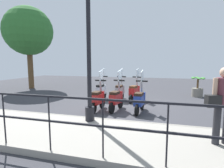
# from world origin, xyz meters

# --- Properties ---
(ground_plane) EXTENTS (28.00, 28.00, 0.00)m
(ground_plane) POSITION_xyz_m (0.00, 0.00, 0.00)
(ground_plane) COLOR #38383D
(promenade_walkway) EXTENTS (2.20, 20.00, 0.15)m
(promenade_walkway) POSITION_xyz_m (-3.15, 0.00, 0.07)
(promenade_walkway) COLOR gray
(promenade_walkway) RESTS_ON ground_plane
(fence_railing) EXTENTS (0.04, 16.03, 1.07)m
(fence_railing) POSITION_xyz_m (-4.20, -0.00, 0.89)
(fence_railing) COLOR black
(fence_railing) RESTS_ON promenade_walkway
(lamp_post_near) EXTENTS (0.26, 0.90, 4.14)m
(lamp_post_near) POSITION_xyz_m (-2.40, 0.46, 1.98)
(lamp_post_near) COLOR black
(lamp_post_near) RESTS_ON promenade_walkway
(pedestrian_with_bag) EXTENTS (0.45, 0.62, 1.59)m
(pedestrian_with_bag) POSITION_xyz_m (-3.06, -2.70, 1.08)
(pedestrian_with_bag) COLOR #28282D
(pedestrian_with_bag) RESTS_ON promenade_walkway
(tree_large) EXTENTS (3.25, 3.25, 5.56)m
(tree_large) POSITION_xyz_m (3.33, 7.25, 3.91)
(tree_large) COLOR brown
(tree_large) RESTS_ON ground_plane
(potted_palm) EXTENTS (1.06, 0.66, 1.05)m
(potted_palm) POSITION_xyz_m (3.07, -3.43, 0.45)
(potted_palm) COLOR slate
(potted_palm) RESTS_ON ground_plane
(scooter_near_0) EXTENTS (1.23, 0.44, 1.54)m
(scooter_near_0) POSITION_xyz_m (-0.71, -0.79, 0.48)
(scooter_near_0) COLOR black
(scooter_near_0) RESTS_ON ground_plane
(scooter_near_1) EXTENTS (1.23, 0.47, 1.54)m
(scooter_near_1) POSITION_xyz_m (-0.69, 0.09, 0.48)
(scooter_near_1) COLOR black
(scooter_near_1) RESTS_ON ground_plane
(scooter_near_2) EXTENTS (1.23, 0.44, 1.54)m
(scooter_near_2) POSITION_xyz_m (-0.89, 0.75, 0.48)
(scooter_near_2) COLOR black
(scooter_near_2) RESTS_ON ground_plane
(scooter_far_0) EXTENTS (1.21, 0.52, 1.54)m
(scooter_far_0) POSITION_xyz_m (1.04, -0.36, 0.48)
(scooter_far_0) COLOR black
(scooter_far_0) RESTS_ON ground_plane
(scooter_far_1) EXTENTS (1.23, 0.44, 1.54)m
(scooter_far_1) POSITION_xyz_m (1.07, 0.34, 0.48)
(scooter_far_1) COLOR black
(scooter_far_1) RESTS_ON ground_plane
(scooter_far_2) EXTENTS (1.23, 0.44, 1.54)m
(scooter_far_2) POSITION_xyz_m (0.98, 1.25, 0.48)
(scooter_far_2) COLOR black
(scooter_far_2) RESTS_ON ground_plane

